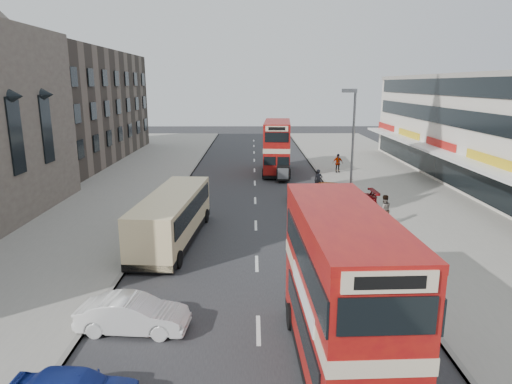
% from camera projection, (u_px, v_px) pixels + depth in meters
% --- Properties ---
extents(ground, '(160.00, 160.00, 0.00)m').
position_uv_depth(ground, '(259.00, 365.00, 13.84)').
color(ground, '#28282B').
rests_on(ground, ground).
extents(road_surface, '(12.00, 90.00, 0.01)m').
position_uv_depth(road_surface, '(255.00, 201.00, 33.28)').
color(road_surface, '#28282B').
rests_on(road_surface, ground).
extents(pavement_right, '(12.00, 90.00, 0.15)m').
position_uv_depth(pavement_right, '(416.00, 199.00, 33.35)').
color(pavement_right, gray).
rests_on(pavement_right, ground).
extents(pavement_left, '(12.00, 90.00, 0.15)m').
position_uv_depth(pavement_left, '(93.00, 200.00, 33.17)').
color(pavement_left, gray).
rests_on(pavement_left, ground).
extents(kerb_left, '(0.20, 90.00, 0.16)m').
position_uv_depth(kerb_left, '(173.00, 200.00, 33.21)').
color(kerb_left, gray).
rests_on(kerb_left, ground).
extents(kerb_right, '(0.20, 90.00, 0.16)m').
position_uv_depth(kerb_right, '(337.00, 199.00, 33.31)').
color(kerb_right, gray).
rests_on(kerb_right, ground).
extents(brick_terrace, '(14.00, 28.00, 12.00)m').
position_uv_depth(brick_terrace, '(54.00, 107.00, 49.19)').
color(brick_terrace, '#66594C').
rests_on(brick_terrace, ground).
extents(street_lamp, '(1.00, 0.20, 8.12)m').
position_uv_depth(street_lamp, '(352.00, 139.00, 30.26)').
color(street_lamp, slate).
rests_on(street_lamp, ground).
extents(bus_main, '(2.68, 8.72, 4.78)m').
position_uv_depth(bus_main, '(342.00, 294.00, 12.99)').
color(bus_main, black).
rests_on(bus_main, ground).
extents(bus_second, '(2.92, 8.89, 4.82)m').
position_uv_depth(bus_second, '(277.00, 147.00, 43.03)').
color(bus_second, black).
rests_on(bus_second, ground).
extents(coach, '(3.12, 9.57, 2.49)m').
position_uv_depth(coach, '(173.00, 216.00, 24.34)').
color(coach, black).
rests_on(coach, ground).
extents(car_left_front, '(3.94, 1.66, 1.26)m').
position_uv_depth(car_left_front, '(133.00, 314.00, 15.60)').
color(car_left_front, white).
rests_on(car_left_front, ground).
extents(car_right_a, '(5.26, 2.32, 1.50)m').
position_uv_depth(car_right_a, '(338.00, 201.00, 30.27)').
color(car_right_a, maroon).
rests_on(car_right_a, ground).
extents(car_right_b, '(4.93, 2.29, 1.37)m').
position_uv_depth(car_right_b, '(322.00, 192.00, 32.97)').
color(car_right_b, orange).
rests_on(car_right_b, ground).
extents(pedestrian_near, '(0.75, 0.55, 1.89)m').
position_uv_depth(pedestrian_near, '(384.00, 210.00, 26.84)').
color(pedestrian_near, gray).
rests_on(pedestrian_near, pavement_right).
extents(pedestrian_far, '(1.09, 0.57, 1.78)m').
position_uv_depth(pedestrian_far, '(338.00, 163.00, 42.98)').
color(pedestrian_far, gray).
rests_on(pedestrian_far, pavement_right).
extents(cyclist, '(0.86, 2.02, 2.07)m').
position_uv_depth(cyclist, '(318.00, 187.00, 34.57)').
color(cyclist, gray).
rests_on(cyclist, ground).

